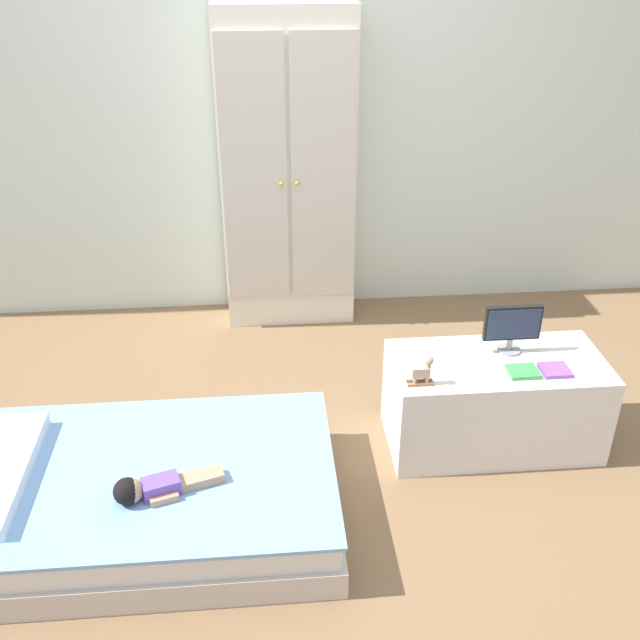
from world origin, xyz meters
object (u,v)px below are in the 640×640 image
(doll, at_px, (148,488))
(tv_monitor, at_px, (512,326))
(book_purple, at_px, (555,370))
(wardrobe, at_px, (288,174))
(tv_stand, at_px, (493,402))
(rocking_horse_toy, at_px, (423,371))
(bed, at_px, (140,495))
(book_green, at_px, (523,372))

(doll, height_order, tv_monitor, tv_monitor)
(tv_monitor, relative_size, book_purple, 2.12)
(tv_monitor, xyz_separation_m, book_purple, (0.14, -0.17, -0.12))
(wardrobe, height_order, tv_stand, wardrobe)
(wardrobe, bearing_deg, doll, -108.81)
(doll, bearing_deg, tv_monitor, 21.17)
(wardrobe, xyz_separation_m, rocking_horse_toy, (0.46, -1.37, -0.37))
(doll, distance_m, rocking_horse_toy, 1.12)
(bed, height_order, tv_stand, tv_stand)
(tv_stand, relative_size, book_green, 7.36)
(wardrobe, relative_size, book_purple, 14.75)
(rocking_horse_toy, bearing_deg, tv_stand, 21.00)
(rocking_horse_toy, bearing_deg, book_green, 5.09)
(rocking_horse_toy, bearing_deg, tv_monitor, 26.70)
(bed, distance_m, doll, 0.22)
(bed, xyz_separation_m, tv_stand, (1.46, 0.35, 0.09))
(doll, height_order, wardrobe, wardrobe)
(doll, xyz_separation_m, tv_monitor, (1.46, 0.57, 0.26))
(book_purple, bearing_deg, tv_monitor, 128.16)
(wardrobe, relative_size, book_green, 13.84)
(wardrobe, height_order, rocking_horse_toy, wardrobe)
(wardrobe, height_order, tv_monitor, wardrobe)
(book_green, bearing_deg, rocking_horse_toy, -174.91)
(tv_stand, relative_size, book_purple, 7.84)
(tv_monitor, bearing_deg, rocking_horse_toy, -153.30)
(rocking_horse_toy, height_order, book_green, rocking_horse_toy)
(wardrobe, xyz_separation_m, book_green, (0.88, -1.33, -0.42))
(wardrobe, height_order, book_green, wardrobe)
(doll, height_order, book_purple, book_purple)
(bed, xyz_separation_m, tv_monitor, (1.53, 0.42, 0.42))
(wardrobe, distance_m, rocking_horse_toy, 1.49)
(book_green, xyz_separation_m, book_purple, (0.13, 0.00, -0.00))
(wardrobe, bearing_deg, rocking_horse_toy, -71.54)
(wardrobe, bearing_deg, tv_monitor, -52.91)
(bed, bearing_deg, tv_monitor, 15.54)
(wardrobe, relative_size, tv_monitor, 6.97)
(doll, relative_size, tv_stand, 0.43)
(bed, bearing_deg, wardrobe, 67.62)
(wardrobe, bearing_deg, bed, -112.38)
(bed, height_order, wardrobe, wardrobe)
(tv_monitor, distance_m, book_green, 0.21)
(book_green, bearing_deg, book_purple, 0.00)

